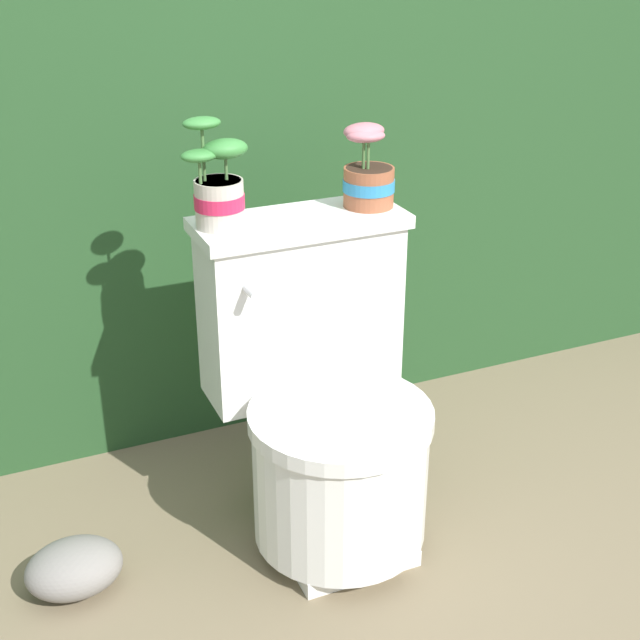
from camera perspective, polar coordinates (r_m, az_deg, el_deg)
ground_plane at (r=2.24m, az=2.41°, el=-13.53°), size 12.00×12.00×0.00m
hedge_backdrop at (r=2.73m, az=-6.13°, el=9.25°), size 4.05×0.70×1.30m
toilet at (r=2.08m, az=0.29°, el=-5.67°), size 0.49×0.54×0.76m
potted_plant_left at (r=1.94m, az=-6.54°, el=8.38°), size 0.15×0.11×0.24m
potted_plant_midleft at (r=2.07m, az=3.09°, el=9.33°), size 0.12×0.12×0.19m
garden_stone at (r=2.12m, az=-15.46°, el=-15.05°), size 0.22×0.17×0.12m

